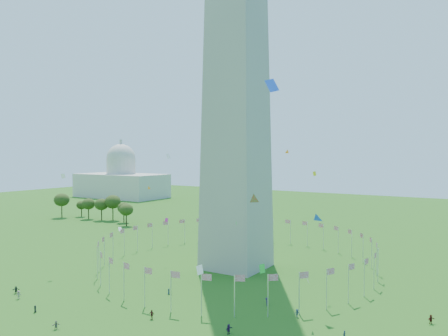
# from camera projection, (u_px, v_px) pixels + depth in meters

# --- Properties ---
(ground) EXTENTS (600.00, 600.00, 0.00)m
(ground) POSITION_uv_depth(u_px,v_px,m) (111.00, 322.00, 88.27)
(ground) COLOR #1F5513
(ground) RESTS_ON ground
(flag_ring) EXTENTS (80.24, 80.24, 9.00)m
(flag_ring) POSITION_uv_depth(u_px,v_px,m) (236.00, 252.00, 130.39)
(flag_ring) COLOR silver
(flag_ring) RESTS_ON ground
(capitol_building) EXTENTS (70.00, 35.00, 46.00)m
(capitol_building) POSITION_uv_depth(u_px,v_px,m) (121.00, 167.00, 335.55)
(capitol_building) COLOR beige
(capitol_building) RESTS_ON ground
(crowd) EXTENTS (99.22, 69.99, 1.97)m
(crowd) POSITION_uv_depth(u_px,v_px,m) (146.00, 319.00, 87.72)
(crowd) COLOR #292929
(crowd) RESTS_ON ground
(kites_aloft) EXTENTS (104.69, 78.43, 40.25)m
(kites_aloft) POSITION_uv_depth(u_px,v_px,m) (222.00, 214.00, 102.18)
(kites_aloft) COLOR white
(kites_aloft) RESTS_ON ground
(tree_line_west) EXTENTS (55.69, 16.10, 12.62)m
(tree_line_west) POSITION_uv_depth(u_px,v_px,m) (97.00, 209.00, 221.46)
(tree_line_west) COLOR #39521B
(tree_line_west) RESTS_ON ground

